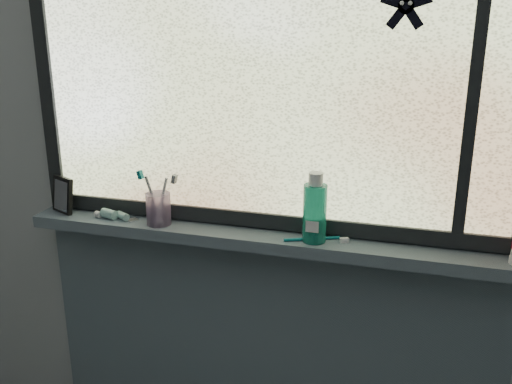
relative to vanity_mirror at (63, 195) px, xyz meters
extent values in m
cube|color=#9EA3A8|center=(0.73, 0.07, 0.17)|extent=(3.00, 0.01, 2.50)
cube|color=#505F6B|center=(0.73, 0.00, -0.08)|extent=(1.62, 0.14, 0.04)
cube|color=#505F6B|center=(0.73, 0.05, -0.59)|extent=(1.62, 0.02, 0.98)
cube|color=silver|center=(0.73, 0.05, 0.45)|extent=(1.50, 0.01, 1.00)
cube|color=black|center=(0.73, 0.04, -0.03)|extent=(1.60, 0.03, 0.05)
cube|color=black|center=(-0.05, 0.04, 0.45)|extent=(0.05, 0.03, 1.10)
cube|color=black|center=(1.33, 0.04, 0.45)|extent=(0.03, 0.03, 1.00)
cube|color=black|center=(0.00, 0.00, 0.00)|extent=(0.11, 0.09, 0.13)
cylinder|color=#B796C6|center=(0.38, -0.02, -0.01)|extent=(0.09, 0.09, 0.11)
cylinder|color=teal|center=(0.91, -0.02, 0.05)|extent=(0.10, 0.10, 0.18)
camera|label=1|loc=(1.19, -1.65, 0.63)|focal=40.00mm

